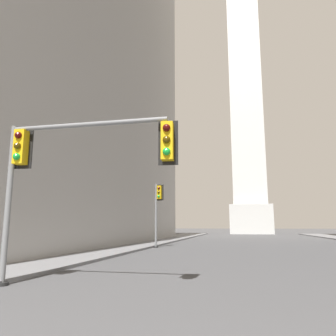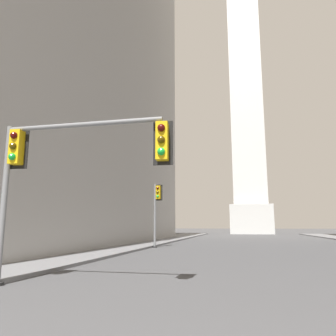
# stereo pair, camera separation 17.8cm
# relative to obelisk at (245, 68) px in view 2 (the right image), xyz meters

# --- Properties ---
(sidewalk_left) EXTENTS (5.00, 87.06, 0.15)m
(sidewalk_left) POSITION_rel_obelisk_xyz_m (-11.70, -46.43, -38.69)
(sidewalk_left) COLOR slate
(sidewalk_left) RESTS_ON ground_plane
(building_left) EXTENTS (29.37, 43.25, 42.96)m
(building_left) POSITION_rel_obelisk_xyz_m (-26.55, -46.31, -17.27)
(building_left) COLOR #B2AFAA
(building_left) RESTS_ON ground_plane
(obelisk) EXTENTS (8.93, 8.93, 80.62)m
(obelisk) POSITION_rel_obelisk_xyz_m (0.00, 0.00, 0.00)
(obelisk) COLOR silver
(obelisk) RESTS_ON ground_plane
(traffic_light_near_left) EXTENTS (5.51, 0.52, 4.90)m
(traffic_light_near_left) POSITION_rel_obelisk_xyz_m (-7.37, -65.97, -35.02)
(traffic_light_near_left) COLOR slate
(traffic_light_near_left) RESTS_ON ground_plane
(traffic_light_mid_left) EXTENTS (0.80, 0.53, 5.17)m
(traffic_light_mid_left) POSITION_rel_obelisk_xyz_m (-8.89, -48.53, -35.35)
(traffic_light_mid_left) COLOR slate
(traffic_light_mid_left) RESTS_ON ground_plane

